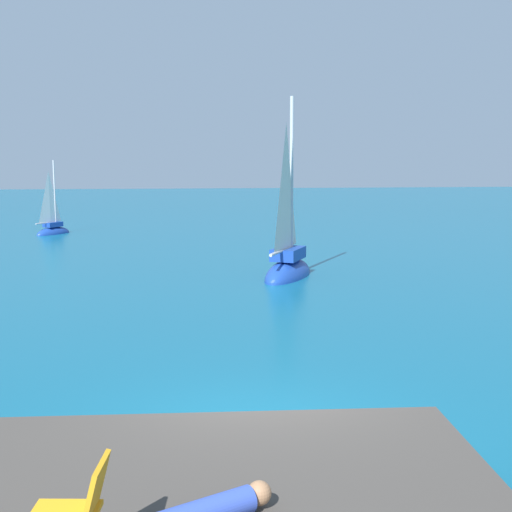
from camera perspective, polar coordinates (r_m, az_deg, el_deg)
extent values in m
plane|color=#0F5675|center=(10.30, 0.13, -14.20)|extent=(160.00, 160.00, 0.00)
cube|color=#44383A|center=(9.07, -12.34, -17.58)|extent=(1.92, 1.76, 1.04)
cube|color=#3D353D|center=(9.26, -6.16, -16.88)|extent=(1.38, 1.38, 0.82)
ellipsoid|color=#193D99|center=(23.05, 2.62, -1.70)|extent=(2.56, 3.54, 1.16)
cube|color=#193D99|center=(22.94, 2.63, 0.19)|extent=(1.39, 1.68, 0.38)
cylinder|color=#B7B7BC|center=(23.03, 2.90, 6.33)|extent=(0.13, 0.13, 5.27)
cylinder|color=#B2B2B7|center=(22.21, 2.07, 0.41)|extent=(1.04, 1.93, 0.10)
pyramid|color=silver|center=(22.48, 2.46, 5.76)|extent=(0.82, 1.53, 4.01)
ellipsoid|color=#193D99|center=(37.38, -16.19, 1.73)|extent=(1.87, 2.20, 0.75)
cube|color=#193D99|center=(37.33, -16.22, 2.49)|extent=(0.98, 1.08, 0.24)
cylinder|color=#B7B7BC|center=(37.37, -16.09, 4.92)|extent=(0.08, 0.08, 3.39)
cylinder|color=#B2B2B7|center=(36.99, -16.74, 2.60)|extent=(0.85, 1.14, 0.07)
pyramid|color=white|center=(37.11, -16.50, 4.67)|extent=(0.67, 0.90, 2.58)
cylinder|color=#334CB2|center=(6.31, -4.15, -20.12)|extent=(0.91, 0.62, 0.24)
sphere|color=#9E704C|center=(6.55, 0.27, -18.75)|extent=(0.22, 0.22, 0.22)
cube|color=orange|center=(5.78, -12.93, -18.01)|extent=(0.21, 0.50, 0.45)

